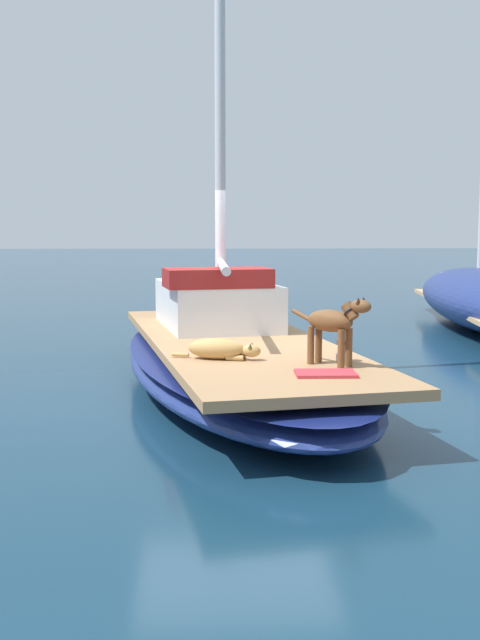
{
  "coord_description": "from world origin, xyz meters",
  "views": [
    {
      "loc": [
        -0.45,
        -9.4,
        2.04
      ],
      "look_at": [
        0.0,
        -1.0,
        1.01
      ],
      "focal_mm": 43.41,
      "sensor_mm": 36.0,
      "label": 1
    }
  ],
  "objects_px": {
    "dog_tan": "(220,349)",
    "deck_towel": "(326,373)",
    "dog_brown": "(334,324)",
    "deck_winch": "(344,352)",
    "sailboat_main": "(236,364)"
  },
  "relations": [
    {
      "from": "dog_tan",
      "to": "deck_winch",
      "type": "xyz_separation_m",
      "value": [
        1.26,
        -0.19,
        -0.01
      ]
    },
    {
      "from": "dog_tan",
      "to": "deck_towel",
      "type": "bearing_deg",
      "value": -43.69
    },
    {
      "from": "dog_brown",
      "to": "dog_tan",
      "type": "bearing_deg",
      "value": 158.21
    },
    {
      "from": "sailboat_main",
      "to": "deck_winch",
      "type": "relative_size",
      "value": 36.03
    },
    {
      "from": "deck_towel",
      "to": "dog_tan",
      "type": "bearing_deg",
      "value": 136.31
    },
    {
      "from": "deck_towel",
      "to": "sailboat_main",
      "type": "bearing_deg",
      "value": 106.79
    },
    {
      "from": "dog_tan",
      "to": "deck_winch",
      "type": "distance_m",
      "value": 1.28
    },
    {
      "from": "sailboat_main",
      "to": "deck_winch",
      "type": "xyz_separation_m",
      "value": [
        1.03,
        -1.67,
        0.42
      ]
    },
    {
      "from": "sailboat_main",
      "to": "deck_towel",
      "type": "xyz_separation_m",
      "value": [
        0.72,
        -2.39,
        0.34
      ]
    },
    {
      "from": "dog_brown",
      "to": "deck_winch",
      "type": "relative_size",
      "value": 3.45
    },
    {
      "from": "sailboat_main",
      "to": "deck_winch",
      "type": "bearing_deg",
      "value": -58.31
    },
    {
      "from": "deck_winch",
      "to": "deck_towel",
      "type": "xyz_separation_m",
      "value": [
        -0.31,
        -0.73,
        -0.08
      ]
    },
    {
      "from": "sailboat_main",
      "to": "dog_tan",
      "type": "height_order",
      "value": "dog_tan"
    },
    {
      "from": "dog_brown",
      "to": "deck_winch",
      "type": "bearing_deg",
      "value": 59.21
    },
    {
      "from": "deck_winch",
      "to": "sailboat_main",
      "type": "bearing_deg",
      "value": 121.69
    }
  ]
}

